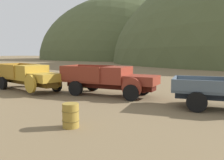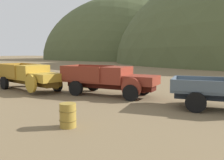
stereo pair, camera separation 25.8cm
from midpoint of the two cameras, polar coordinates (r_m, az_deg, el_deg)
name	(u,v)px [view 1 (the left image)]	position (r m, az deg, el deg)	size (l,w,h in m)	color
hill_distant	(122,59)	(97.13, 2.36, 4.95)	(74.47, 50.09, 50.50)	#4C5633
truck_mustard	(31,77)	(18.32, -19.09, 0.72)	(6.64, 3.59, 1.91)	#593D12
truck_rust_red	(115,80)	(15.35, 0.23, -0.04)	(6.34, 2.47, 1.91)	#42140D
oil_drum_spare	(71,115)	(9.15, -10.65, -8.32)	(0.66, 0.66, 0.91)	olive
bush_between_trucks	(89,84)	(19.35, -5.94, -1.07)	(1.32, 1.03, 0.92)	#5B8E42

